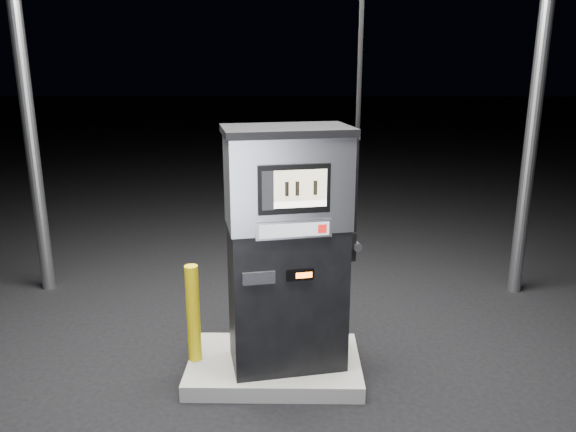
{
  "coord_description": "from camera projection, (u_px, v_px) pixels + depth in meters",
  "views": [
    {
      "loc": [
        0.19,
        -4.71,
        2.87
      ],
      "look_at": [
        0.13,
        0.0,
        1.54
      ],
      "focal_mm": 35.0,
      "sensor_mm": 36.0,
      "label": 1
    }
  ],
  "objects": [
    {
      "name": "pump_island",
      "position": [
        274.0,
        365.0,
        5.29
      ],
      "size": [
        1.6,
        1.0,
        0.15
      ],
      "primitive_type": "cube",
      "color": "slate",
      "rests_on": "ground"
    },
    {
      "name": "bollard_left",
      "position": [
        193.0,
        313.0,
        5.14
      ],
      "size": [
        0.16,
        0.16,
        0.93
      ],
      "primitive_type": "cylinder",
      "rotation": [
        0.0,
        0.0,
        0.41
      ],
      "color": "#DDBC0C",
      "rests_on": "pump_island"
    },
    {
      "name": "fuel_dispenser",
      "position": [
        288.0,
        247.0,
        4.92
      ],
      "size": [
        1.25,
        0.85,
        4.51
      ],
      "rotation": [
        0.0,
        0.0,
        0.21
      ],
      "color": "black",
      "rests_on": "pump_island"
    },
    {
      "name": "bollard_right",
      "position": [
        333.0,
        311.0,
        5.28
      ],
      "size": [
        0.12,
        0.12,
        0.85
      ],
      "primitive_type": "cylinder",
      "rotation": [
        0.0,
        0.0,
        -0.07
      ],
      "color": "#DDBC0C",
      "rests_on": "pump_island"
    },
    {
      "name": "ground",
      "position": [
        274.0,
        372.0,
        5.31
      ],
      "size": [
        80.0,
        80.0,
        0.0
      ],
      "primitive_type": "plane",
      "color": "black",
      "rests_on": "ground"
    }
  ]
}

